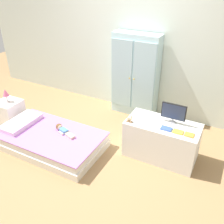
% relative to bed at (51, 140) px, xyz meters
% --- Properties ---
extents(ground_plane, '(10.00, 10.00, 0.02)m').
position_rel_bed_xyz_m(ground_plane, '(0.57, 0.12, -0.12)').
color(ground_plane, '#99754C').
extents(back_wall, '(6.40, 0.05, 2.70)m').
position_rel_bed_xyz_m(back_wall, '(0.57, 1.69, 1.24)').
color(back_wall, silver).
rests_on(back_wall, ground_plane).
extents(bed, '(1.51, 0.87, 0.23)m').
position_rel_bed_xyz_m(bed, '(0.00, 0.00, 0.00)').
color(bed, silver).
rests_on(bed, ground_plane).
extents(pillow, '(0.32, 0.62, 0.07)m').
position_rel_bed_xyz_m(pillow, '(-0.56, 0.00, 0.15)').
color(pillow, silver).
rests_on(pillow, bed).
extents(doll, '(0.39, 0.18, 0.10)m').
position_rel_bed_xyz_m(doll, '(0.12, 0.13, 0.15)').
color(doll, '#4C84C6').
rests_on(doll, bed).
extents(nightstand, '(0.37, 0.37, 0.40)m').
position_rel_bed_xyz_m(nightstand, '(-1.04, 0.21, 0.09)').
color(nightstand, white).
rests_on(nightstand, ground_plane).
extents(table_lamp, '(0.10, 0.10, 0.22)m').
position_rel_bed_xyz_m(table_lamp, '(-1.04, 0.21, 0.44)').
color(table_lamp, '#B7B2AD').
rests_on(table_lamp, nightstand).
extents(wardrobe, '(0.79, 0.30, 1.42)m').
position_rel_bed_xyz_m(wardrobe, '(0.67, 1.51, 0.60)').
color(wardrobe, silver).
rests_on(wardrobe, ground_plane).
extents(tv_stand, '(0.97, 0.48, 0.54)m').
position_rel_bed_xyz_m(tv_stand, '(1.49, 0.54, 0.15)').
color(tv_stand, silver).
rests_on(tv_stand, ground_plane).
extents(tv_monitor, '(0.32, 0.10, 0.28)m').
position_rel_bed_xyz_m(tv_monitor, '(1.58, 0.63, 0.58)').
color(tv_monitor, '#99999E').
rests_on(tv_monitor, tv_stand).
extents(rocking_horse_toy, '(0.08, 0.04, 0.10)m').
position_rel_bed_xyz_m(rocking_horse_toy, '(1.08, 0.38, 0.47)').
color(rocking_horse_toy, '#8E6642').
rests_on(rocking_horse_toy, tv_stand).
extents(book_blue, '(0.14, 0.09, 0.02)m').
position_rel_bed_xyz_m(book_blue, '(1.56, 0.44, 0.43)').
color(book_blue, blue).
rests_on(book_blue, tv_stand).
extents(book_yellow, '(0.13, 0.09, 0.01)m').
position_rel_bed_xyz_m(book_yellow, '(1.71, 0.44, 0.43)').
color(book_yellow, gold).
rests_on(book_yellow, tv_stand).
extents(book_orange, '(0.12, 0.10, 0.01)m').
position_rel_bed_xyz_m(book_orange, '(1.85, 0.44, 0.43)').
color(book_orange, orange).
rests_on(book_orange, tv_stand).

